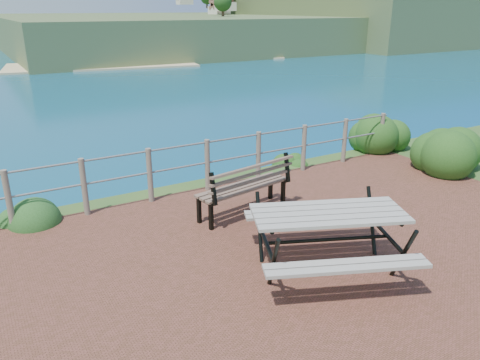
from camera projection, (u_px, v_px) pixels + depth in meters
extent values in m
cube|color=brown|center=(318.00, 269.00, 6.37)|extent=(10.00, 7.00, 0.12)
cylinder|color=#6B5B4C|center=(9.00, 200.00, 7.27)|extent=(0.10, 0.10, 1.00)
cylinder|color=#6B5B4C|center=(84.00, 187.00, 7.82)|extent=(0.10, 0.10, 1.00)
cylinder|color=#6B5B4C|center=(150.00, 175.00, 8.36)|extent=(0.10, 0.10, 1.00)
cylinder|color=#6B5B4C|center=(207.00, 165.00, 8.90)|extent=(0.10, 0.10, 1.00)
cylinder|color=#6B5B4C|center=(258.00, 156.00, 9.45)|extent=(0.10, 0.10, 1.00)
cylinder|color=#6B5B4C|center=(304.00, 148.00, 9.99)|extent=(0.10, 0.10, 1.00)
cylinder|color=#6B5B4C|center=(345.00, 141.00, 10.53)|extent=(0.10, 0.10, 1.00)
cylinder|color=#6B5B4C|center=(381.00, 134.00, 11.07)|extent=(0.10, 0.10, 1.00)
cylinder|color=slate|center=(207.00, 142.00, 8.75)|extent=(9.40, 0.04, 0.04)
cylinder|color=slate|center=(207.00, 163.00, 8.88)|extent=(9.40, 0.04, 0.04)
cube|color=#3F582C|center=(271.00, 26.00, 244.69)|extent=(260.00, 180.00, 12.00)
cube|color=#3F582C|center=(412.00, 18.00, 239.24)|extent=(160.00, 120.00, 20.00)
cube|color=beige|center=(376.00, 51.00, 173.11)|extent=(209.53, 114.73, 0.50)
cube|color=gray|center=(329.00, 213.00, 6.07)|extent=(2.14, 1.52, 0.04)
cube|color=gray|center=(327.00, 236.00, 6.18)|extent=(1.93, 1.03, 0.04)
cube|color=gray|center=(327.00, 236.00, 6.18)|extent=(1.93, 1.03, 0.04)
cylinder|color=black|center=(327.00, 240.00, 6.20)|extent=(1.59, 0.71, 0.05)
cube|color=brown|center=(243.00, 187.00, 7.88)|extent=(1.78, 0.72, 0.04)
cube|color=brown|center=(243.00, 170.00, 7.78)|extent=(1.73, 0.42, 0.40)
cube|color=black|center=(243.00, 200.00, 7.96)|extent=(0.06, 0.07, 0.48)
cube|color=black|center=(243.00, 200.00, 7.96)|extent=(0.06, 0.07, 0.48)
cube|color=black|center=(243.00, 200.00, 7.96)|extent=(0.06, 0.07, 0.48)
cube|color=black|center=(243.00, 200.00, 7.96)|extent=(0.06, 0.07, 0.48)
ellipsoid|color=#1B4615|center=(436.00, 168.00, 10.34)|extent=(1.35, 1.35, 1.92)
ellipsoid|color=#1B4615|center=(381.00, 150.00, 11.67)|extent=(1.10, 1.10, 1.57)
ellipsoid|color=#214A1B|center=(24.00, 220.00, 7.83)|extent=(0.86, 0.86, 0.64)
ellipsoid|color=#1B4615|center=(294.00, 162.00, 10.73)|extent=(0.68, 0.68, 0.38)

